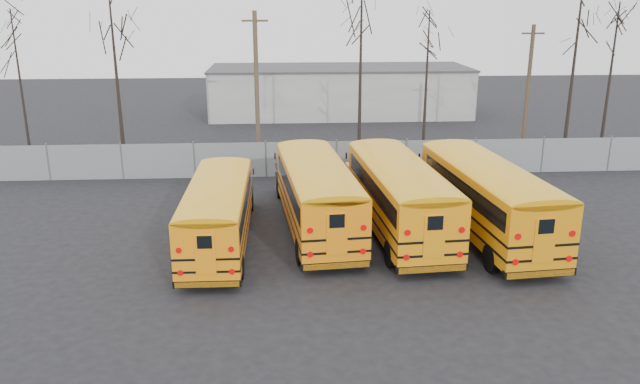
{
  "coord_description": "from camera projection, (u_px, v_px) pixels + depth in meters",
  "views": [
    {
      "loc": [
        -3.08,
        -22.26,
        9.6
      ],
      "look_at": [
        -1.46,
        3.65,
        1.6
      ],
      "focal_mm": 35.0,
      "sensor_mm": 36.0,
      "label": 1
    }
  ],
  "objects": [
    {
      "name": "tree_2",
      "position": [
        360.0,
        67.0,
        36.69
      ],
      "size": [
        0.26,
        0.26,
        11.7
      ],
      "primitive_type": "cone",
      "color": "black",
      "rests_on": "ground"
    },
    {
      "name": "ground",
      "position": [
        363.0,
        258.0,
        24.24
      ],
      "size": [
        120.0,
        120.0,
        0.0
      ],
      "primitive_type": "plane",
      "color": "black",
      "rests_on": "ground"
    },
    {
      "name": "tree_1",
      "position": [
        117.0,
        81.0,
        37.32
      ],
      "size": [
        0.26,
        0.26,
        9.98
      ],
      "primitive_type": "cone",
      "color": "black",
      "rests_on": "ground"
    },
    {
      "name": "tree_4",
      "position": [
        574.0,
        67.0,
        38.06
      ],
      "size": [
        0.26,
        0.26,
        11.43
      ],
      "primitive_type": "cone",
      "color": "black",
      "rests_on": "ground"
    },
    {
      "name": "tree_0",
      "position": [
        21.0,
        88.0,
        37.0
      ],
      "size": [
        0.26,
        0.26,
        9.18
      ],
      "primitive_type": "cone",
      "color": "black",
      "rests_on": "ground"
    },
    {
      "name": "tree_5",
      "position": [
        610.0,
        80.0,
        39.38
      ],
      "size": [
        0.26,
        0.26,
        9.53
      ],
      "primitive_type": "cone",
      "color": "black",
      "rests_on": "ground"
    },
    {
      "name": "bus_a",
      "position": [
        218.0,
        208.0,
        24.94
      ],
      "size": [
        2.35,
        10.06,
        2.81
      ],
      "rotation": [
        0.0,
        0.0,
        -0.0
      ],
      "color": "black",
      "rests_on": "ground"
    },
    {
      "name": "bus_c",
      "position": [
        398.0,
        190.0,
        26.5
      ],
      "size": [
        3.46,
        11.55,
        3.19
      ],
      "rotation": [
        0.0,
        0.0,
        0.07
      ],
      "color": "black",
      "rests_on": "ground"
    },
    {
      "name": "bus_d",
      "position": [
        485.0,
        192.0,
        26.13
      ],
      "size": [
        3.67,
        11.73,
        3.23
      ],
      "rotation": [
        0.0,
        0.0,
        0.09
      ],
      "color": "black",
      "rests_on": "ground"
    },
    {
      "name": "utility_pole_right",
      "position": [
        528.0,
        88.0,
        39.9
      ],
      "size": [
        1.45,
        0.25,
        8.17
      ],
      "rotation": [
        0.0,
        0.0,
        -0.0
      ],
      "color": "#483729",
      "rests_on": "ground"
    },
    {
      "name": "fence",
      "position": [
        336.0,
        158.0,
        35.39
      ],
      "size": [
        40.0,
        0.04,
        2.0
      ],
      "primitive_type": "cube",
      "color": "gray",
      "rests_on": "ground"
    },
    {
      "name": "tree_3",
      "position": [
        426.0,
        87.0,
        37.9
      ],
      "size": [
        0.26,
        0.26,
        9.04
      ],
      "primitive_type": "cone",
      "color": "black",
      "rests_on": "ground"
    },
    {
      "name": "bus_b",
      "position": [
        316.0,
        190.0,
        26.71
      ],
      "size": [
        3.57,
        11.35,
        3.13
      ],
      "rotation": [
        0.0,
        0.0,
        0.09
      ],
      "color": "black",
      "rests_on": "ground"
    },
    {
      "name": "utility_pole_left",
      "position": [
        257.0,
        84.0,
        38.78
      ],
      "size": [
        1.61,
        0.28,
        9.02
      ],
      "rotation": [
        0.0,
        0.0,
        -0.02
      ],
      "color": "brown",
      "rests_on": "ground"
    },
    {
      "name": "distant_building",
      "position": [
        339.0,
        91.0,
        54.29
      ],
      "size": [
        22.0,
        8.0,
        4.0
      ],
      "primitive_type": "cube",
      "color": "beige",
      "rests_on": "ground"
    }
  ]
}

